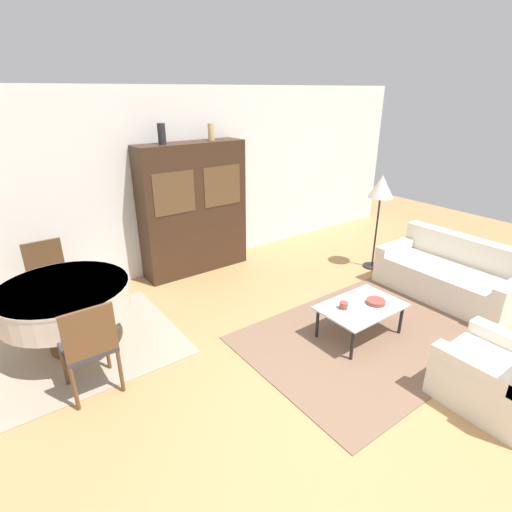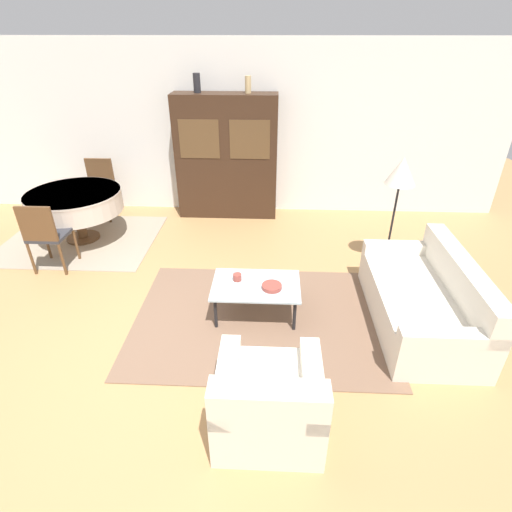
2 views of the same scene
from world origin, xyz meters
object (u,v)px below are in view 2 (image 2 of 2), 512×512
at_px(display_cabinet, 227,158).
at_px(dining_chair_far, 99,185).
at_px(floor_lamp, 401,176).
at_px(couch, 424,301).
at_px(cup, 237,277).
at_px(bowl, 272,287).
at_px(coffee_table, 256,287).
at_px(armchair, 269,402).
at_px(vase_short, 248,84).
at_px(dining_chair_near, 45,233).
at_px(vase_tall, 197,83).
at_px(dining_table, 75,202).

height_order(display_cabinet, dining_chair_far, display_cabinet).
bearing_deg(dining_chair_far, floor_lamp, 162.19).
height_order(couch, cup, couch).
bearing_deg(bowl, coffee_table, 159.66).
height_order(armchair, display_cabinet, display_cabinet).
height_order(armchair, dining_chair_far, dining_chair_far).
bearing_deg(couch, vase_short, 35.92).
distance_m(cup, bowl, 0.40).
relative_size(dining_chair_near, bowl, 4.41).
relative_size(coffee_table, vase_tall, 3.49).
bearing_deg(vase_tall, dining_table, -148.01).
xyz_separation_m(dining_table, dining_chair_near, (-0.00, -0.88, -0.06)).
relative_size(display_cabinet, dining_chair_far, 2.07).
relative_size(dining_chair_far, floor_lamp, 0.64).
distance_m(armchair, coffee_table, 1.47).
height_order(dining_table, dining_chair_near, dining_chair_near).
bearing_deg(bowl, couch, 0.20).
height_order(display_cabinet, cup, display_cabinet).
bearing_deg(dining_chair_far, vase_tall, -173.96).
bearing_deg(vase_tall, dining_chair_far, -173.96).
bearing_deg(vase_short, floor_lamp, -39.35).
xyz_separation_m(cup, vase_tall, (-0.80, 2.69, 1.65)).
bearing_deg(display_cabinet, cup, -81.65).
bearing_deg(couch, vase_tall, 44.81).
xyz_separation_m(bowl, vase_short, (-0.42, 2.83, 1.65)).
bearing_deg(floor_lamp, dining_chair_near, -175.45).
relative_size(dining_chair_far, vase_short, 3.96).
distance_m(armchair, dining_chair_far, 4.96).
bearing_deg(coffee_table, armchair, -83.40).
bearing_deg(floor_lamp, dining_chair_far, 162.19).
relative_size(coffee_table, dining_table, 0.71).
bearing_deg(bowl, cup, 159.85).
distance_m(couch, dining_chair_far, 5.23).
bearing_deg(coffee_table, bowl, -20.34).
relative_size(dining_table, dining_chair_far, 1.41).
distance_m(coffee_table, vase_short, 3.26).
bearing_deg(dining_chair_far, bowl, 137.45).
height_order(floor_lamp, bowl, floor_lamp).
relative_size(dining_table, dining_chair_near, 1.41).
bearing_deg(cup, armchair, -76.15).
height_order(floor_lamp, cup, floor_lamp).
xyz_separation_m(display_cabinet, dining_chair_far, (-2.11, -0.18, -0.43)).
relative_size(coffee_table, display_cabinet, 0.49).
relative_size(armchair, cup, 9.17).
relative_size(dining_chair_near, vase_tall, 3.47).
distance_m(floor_lamp, vase_tall, 3.25).
relative_size(couch, dining_chair_far, 1.89).
height_order(coffee_table, dining_chair_far, dining_chair_far).
xyz_separation_m(armchair, floor_lamp, (1.53, 2.62, 0.96)).
height_order(coffee_table, dining_chair_near, dining_chair_near).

